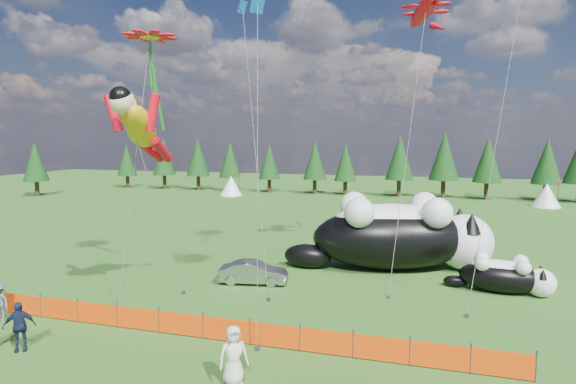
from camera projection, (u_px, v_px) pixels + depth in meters
name	position (u px, v px, depth m)	size (l,w,h in m)	color
ground	(253.00, 314.00, 20.62)	(160.00, 160.00, 0.00)	#133509
safety_fence	(226.00, 330.00, 17.70)	(22.06, 0.06, 1.10)	#262626
tree_line	(363.00, 167.00, 63.16)	(90.00, 4.00, 8.00)	black
festival_tents	(448.00, 192.00, 55.71)	(50.00, 3.20, 2.80)	white
cat_large	(400.00, 234.00, 27.53)	(12.64, 6.65, 4.62)	black
cat_small	(505.00, 275.00, 23.35)	(5.41, 2.32, 1.96)	black
car	(253.00, 272.00, 24.86)	(1.32, 3.78, 1.24)	#A2A1A6
spectator_c	(19.00, 326.00, 16.92)	(1.11, 0.57, 1.90)	#151E3A
spectator_e	(234.00, 355.00, 14.58)	(0.96, 0.63, 1.97)	silver
superhero_kite	(141.00, 128.00, 20.82)	(5.30, 5.50, 10.54)	#DD9C0B
gecko_kite	(426.00, 7.00, 27.53)	(5.16, 11.04, 17.96)	red
flower_kite	(150.00, 40.00, 23.69)	(3.69, 6.52, 14.02)	red
diamond_kite_a	(244.00, 21.00, 26.26)	(3.68, 6.05, 16.94)	#0C60B9
diamond_kite_c	(258.00, 16.00, 17.90)	(1.24, 2.92, 14.16)	#0C60B9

